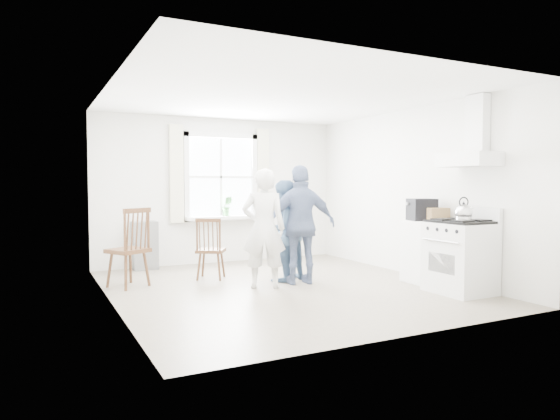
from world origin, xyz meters
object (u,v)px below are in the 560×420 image
Objects in this scene: stereo_stack at (422,210)px; windsor_chair_b at (209,242)px; gas_stove at (460,256)px; windsor_chair_a at (134,239)px; low_cabinet at (426,252)px; person_left at (264,228)px; person_mid at (283,231)px; person_right at (301,225)px.

stereo_stack is 0.45× the size of windsor_chair_b.
windsor_chair_b is at bearing 138.83° from gas_stove.
windsor_chair_a is at bearing -176.41° from windsor_chair_b.
person_left is (-2.23, 0.74, 0.37)m from low_cabinet.
low_cabinet is at bearing 84.32° from gas_stove.
stereo_stack reaches higher than gas_stove.
stereo_stack is at bearing -30.42° from windsor_chair_b.
person_mid reaches higher than gas_stove.
gas_stove is 0.66× the size of person_right.
windsor_chair_b is at bearing -36.24° from person_left.
person_left is (-2.18, 0.69, -0.24)m from stereo_stack.
stereo_stack is 0.38× the size of windsor_chair_a.
low_cabinet is 4.13m from windsor_chair_a.
stereo_stack is (-0.05, 0.05, 0.61)m from low_cabinet.
windsor_chair_b is 0.63× the size of person_mid.
gas_stove is at bearing -30.88° from windsor_chair_a.
person_right is at bearing 155.71° from stereo_stack.
windsor_chair_a is 1.19× the size of windsor_chair_b.
gas_stove is 0.70m from low_cabinet.
gas_stove is at bearing 115.00° from person_mid.
person_left is 1.10× the size of person_mid.
gas_stove is 1.01× the size of windsor_chair_a.
low_cabinet is 0.81× the size of windsor_chair_a.
windsor_chair_a is at bearing 149.12° from gas_stove.
windsor_chair_a is 2.33m from person_right.
person_right is at bearing 96.86° from person_mid.
stereo_stack reaches higher than windsor_chair_a.
windsor_chair_a reaches higher than windsor_chair_b.
stereo_stack is 4.07m from windsor_chair_a.
person_right is at bearing 136.86° from gas_stove.
person_mid is (0.45, 0.32, -0.08)m from person_left.
person_right is at bearing -153.72° from person_left.
person_right reaches higher than windsor_chair_b.
windsor_chair_b is (1.11, 0.07, -0.11)m from windsor_chair_a.
person_left is at bearing 161.57° from low_cabinet.
person_mid is at bearing 149.15° from low_cabinet.
low_cabinet is at bearing 166.85° from person_right.
windsor_chair_b is at bearing 3.59° from windsor_chair_a.
gas_stove reaches higher than windsor_chair_b.
person_right is at bearing -19.64° from windsor_chair_a.
low_cabinet is 2.38m from person_left.
person_left reaches higher than windsor_chair_a.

